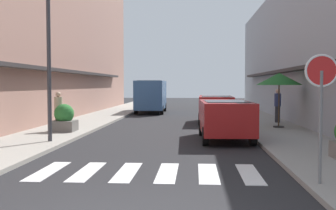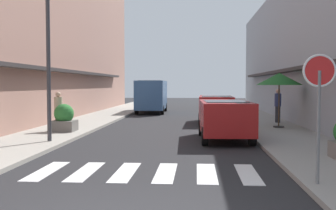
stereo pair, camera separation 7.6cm
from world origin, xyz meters
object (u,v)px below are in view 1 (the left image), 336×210
Objects in this scene: parked_car_mid at (216,106)px; delivery_van at (151,94)px; parked_car_near at (225,116)px; cafe_umbrella at (279,79)px; pedestrian_walking_far at (278,105)px; round_street_sign at (321,85)px; street_lamp at (54,45)px; planter_midblock at (64,119)px; pedestrian_walking_near at (58,110)px.

parked_car_mid is 0.76× the size of delivery_van.
parked_car_near is 1.01× the size of parked_car_mid.
pedestrian_walking_far is at bearing 79.88° from cafe_umbrella.
street_lamp is at bearing 142.45° from round_street_sign.
parked_car_near is at bearing 14.01° from street_lamp.
delivery_van is at bearing 80.28° from planter_midblock.
pedestrian_walking_near reaches higher than planter_midblock.
pedestrian_walking_far is at bearing -11.71° from parked_car_mid.
parked_car_near is at bearing -90.00° from parked_car_mid.
street_lamp is at bearing -159.35° from pedestrian_walking_near.
street_lamp is 10.08m from cafe_umbrella.
pedestrian_walking_far is at bearing 62.90° from parked_car_near.
pedestrian_walking_near is at bearing 166.32° from parked_car_near.
pedestrian_walking_far is at bearing -62.21° from pedestrian_walking_near.
pedestrian_walking_near is (-6.86, 1.67, 0.06)m from parked_car_near.
round_street_sign is 13.33m from pedestrian_walking_far.
pedestrian_walking_far is at bearing 25.56° from planter_midblock.
cafe_umbrella reaches higher than planter_midblock.
delivery_van is 3.30× the size of pedestrian_walking_near.
parked_car_near is at bearing -12.81° from planter_midblock.
pedestrian_walking_far is at bearing -48.72° from delivery_van.
delivery_van is at bearing -7.39° from pedestrian_walking_near.
street_lamp is at bearing -149.17° from cafe_umbrella.
cafe_umbrella reaches higher than pedestrian_walking_far.
parked_car_near is 3.67× the size of planter_midblock.
street_lamp reaches higher than cafe_umbrella.
cafe_umbrella is at bearing 13.18° from planter_midblock.
round_street_sign is at bearing -37.55° from street_lamp.
parked_car_mid is at bearing 38.87° from planter_midblock.
planter_midblock is 0.49m from pedestrian_walking_near.
parked_car_mid is 10.46m from street_lamp.
round_street_sign reaches higher than planter_midblock.
pedestrian_walking_far reaches higher than pedestrian_walking_near.
pedestrian_walking_far reaches higher than planter_midblock.
street_lamp reaches higher than parked_car_mid.
street_lamp reaches higher than planter_midblock.
parked_car_mid is 1.67× the size of cafe_umbrella.
cafe_umbrella is (2.70, -3.12, 1.39)m from parked_car_mid.
pedestrian_walking_far is at bearing 40.06° from street_lamp.
pedestrian_walking_near is at bearing 149.44° from planter_midblock.
round_street_sign is (5.64, -21.66, 0.65)m from delivery_van.
parked_car_near is 6.78m from parked_car_mid.
street_lamp is 2.18× the size of cafe_umbrella.
planter_midblock is at bearing 132.77° from round_street_sign.
delivery_van is 3.15× the size of pedestrian_walking_far.
street_lamp reaches higher than pedestrian_walking_near.
pedestrian_walking_far is (9.70, 4.64, 0.39)m from planter_midblock.
street_lamp is 4.12m from planter_midblock.
parked_car_near is at bearing -73.56° from delivery_van.
delivery_van is at bearing 106.44° from parked_car_near.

